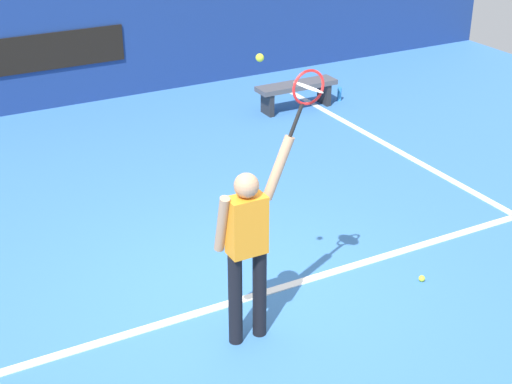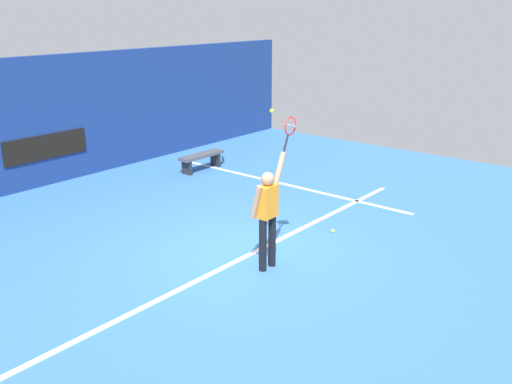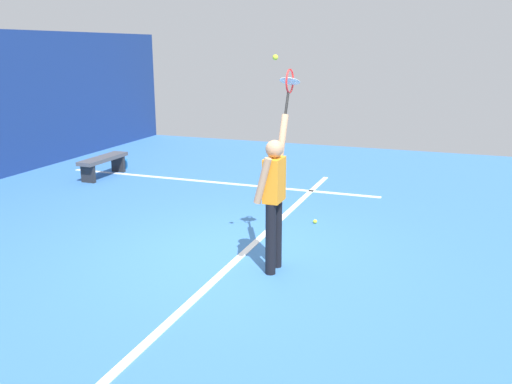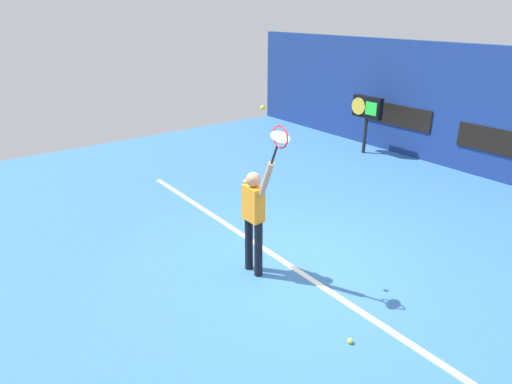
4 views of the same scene
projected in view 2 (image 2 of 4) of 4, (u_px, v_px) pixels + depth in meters
ground_plane at (247, 252)px, 10.32m from camera, size 18.00×18.00×0.00m
back_wall at (41, 122)px, 13.79m from camera, size 18.00×0.20×3.14m
sponsor_banner_center at (46, 147)px, 13.91m from camera, size 2.20×0.03×0.60m
court_baseline at (252, 253)px, 10.24m from camera, size 10.00×0.10×0.01m
court_sideline at (282, 184)px, 14.27m from camera, size 0.10×7.00×0.01m
tennis_player at (268, 212)px, 9.38m from camera, size 0.71×0.31×1.96m
tennis_racket at (290, 128)px, 9.39m from camera, size 0.41×0.27×0.62m
tennis_ball at (272, 111)px, 9.00m from camera, size 0.07×0.07×0.07m
court_bench at (201, 158)px, 15.39m from camera, size 1.40×0.36×0.45m
water_bottle at (223, 159)px, 16.10m from camera, size 0.07×0.07×0.24m
spare_ball at (333, 231)px, 11.18m from camera, size 0.07×0.07×0.07m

